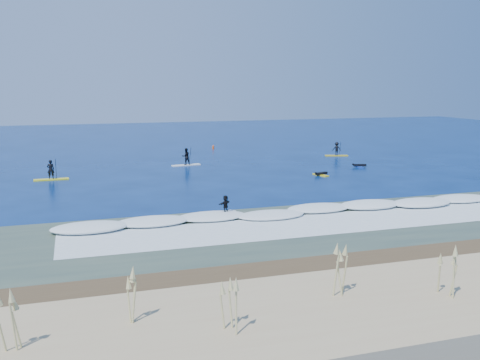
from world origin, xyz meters
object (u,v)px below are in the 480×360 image
object	(u,v)px
prone_paddler_far	(359,166)
marker_buoy	(213,147)
sup_paddler_right	(337,150)
sup_paddler_left	(51,173)
wave_surfer	(225,205)
prone_paddler_near	(321,174)
sup_paddler_center	(186,158)

from	to	relation	value
prone_paddler_far	marker_buoy	size ratio (longest dim) A/B	3.07
sup_paddler_right	prone_paddler_far	xyz separation A→B (m)	(-1.82, -8.81, -0.64)
sup_paddler_left	wave_surfer	world-z (taller)	sup_paddler_left
prone_paddler_near	wave_surfer	bearing A→B (deg)	118.00
sup_paddler_right	prone_paddler_near	distance (m)	14.93
sup_paddler_right	wave_surfer	distance (m)	33.43
prone_paddler_near	marker_buoy	bearing A→B (deg)	-3.95
wave_surfer	prone_paddler_near	bearing A→B (deg)	7.15
wave_surfer	sup_paddler_left	bearing A→B (deg)	86.54
marker_buoy	prone_paddler_near	bearing A→B (deg)	-78.18
sup_paddler_left	prone_paddler_near	size ratio (longest dim) A/B	1.59
sup_paddler_left	sup_paddler_center	xyz separation A→B (m)	(14.03, 4.94, 0.15)
sup_paddler_center	marker_buoy	size ratio (longest dim) A/B	4.96
marker_buoy	sup_paddler_right	bearing A→B (deg)	-40.22
sup_paddler_left	wave_surfer	bearing A→B (deg)	-58.40
sup_paddler_left	marker_buoy	xyz separation A→B (m)	(20.58, 18.18, -0.41)
prone_paddler_near	prone_paddler_far	bearing A→B (deg)	-76.00
sup_paddler_right	marker_buoy	world-z (taller)	sup_paddler_right
sup_paddler_right	wave_surfer	world-z (taller)	sup_paddler_right
prone_paddler_far	marker_buoy	distance (m)	22.90
prone_paddler_near	marker_buoy	world-z (taller)	marker_buoy
sup_paddler_left	sup_paddler_right	world-z (taller)	sup_paddler_left
prone_paddler_far	wave_surfer	size ratio (longest dim) A/B	1.16
sup_paddler_right	wave_surfer	bearing A→B (deg)	-113.82
sup_paddler_center	marker_buoy	world-z (taller)	sup_paddler_center
sup_paddler_right	sup_paddler_left	bearing A→B (deg)	-151.44
sup_paddler_left	sup_paddler_right	size ratio (longest dim) A/B	1.08
sup_paddler_left	prone_paddler_far	world-z (taller)	sup_paddler_left
sup_paddler_left	marker_buoy	bearing A→B (deg)	39.90
prone_paddler_near	wave_surfer	size ratio (longest dim) A/B	1.15
sup_paddler_left	prone_paddler_far	distance (m)	31.94
sup_paddler_left	prone_paddler_near	distance (m)	26.07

